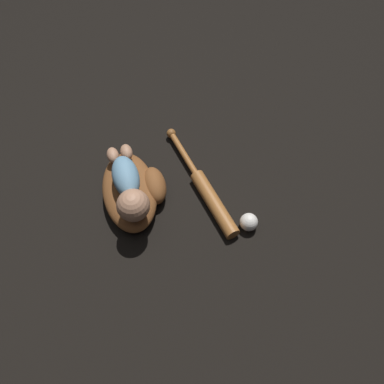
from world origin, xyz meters
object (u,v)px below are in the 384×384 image
Objects in this scene: baseball_glove at (134,190)px; baseball at (249,222)px; baseball_bat at (207,192)px; baby_figure at (128,187)px.

baseball is (0.31, 0.34, -0.02)m from baseball_glove.
baseball_glove is 0.29m from baseball_bat.
baby_figure is 5.30× the size of baseball.
baseball_glove is at bearing -132.40° from baseball.
baseball is (0.26, 0.36, -0.12)m from baby_figure.
baseball_bat is at bearing 65.37° from baseball_glove.
baby_figure reaches higher than baseball.
baby_figure reaches higher than baseball_bat.
baseball is at bearing 22.44° from baseball_bat.
baby_figure is 0.64× the size of baseball_bat.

